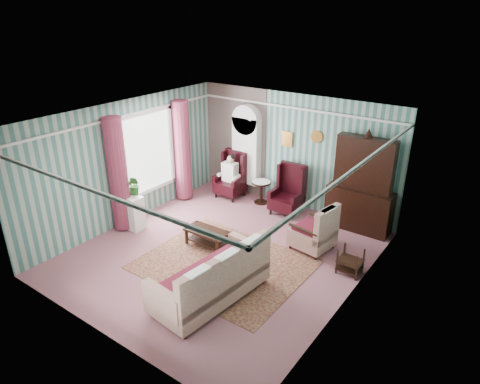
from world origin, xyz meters
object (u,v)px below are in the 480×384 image
Objects in this scene: bookcase at (246,156)px; wingback_left at (230,175)px; round_side_table at (261,192)px; wingback_right at (287,190)px; sofa at (210,276)px; seated_woman at (230,176)px; floral_armchair at (313,230)px; nest_table at (350,261)px; plant_stand at (132,212)px; dresser_hutch at (362,182)px; coffee_table at (207,238)px.

bookcase is 1.79× the size of wingback_left.
round_side_table is at bearing 9.46° from wingback_left.
wingback_right is 3.80m from sofa.
wingback_right is 1.06× the size of seated_woman.
wingback_right is 2.08× the size of round_side_table.
bookcase is at bearing 69.42° from floral_armchair.
bookcase is 4.15× the size of nest_table.
plant_stand is at bearing -106.22° from wingback_left.
bookcase is 1.90× the size of seated_woman.
floral_armchair is at bearing -41.38° from wingback_right.
wingback_right is 0.92m from round_side_table.
seated_woman is 3.26m from floral_armchair.
sofa is at bearing -105.79° from dresser_hutch.
dresser_hutch is at bearing 48.58° from coffee_table.
wingback_left is 2.69m from coffee_table.
floral_armchair is (2.80, -1.54, -0.68)m from bookcase.
wingback_right is (-1.75, -0.27, -0.55)m from dresser_hutch.
floral_armchair is (-1.02, 0.40, 0.17)m from nest_table.
coffee_table is at bearing -103.99° from wingback_right.
seated_woman reaches higher than sofa.
plant_stand is at bearing -169.52° from coffee_table.
coffee_table is at bearing 10.48° from plant_stand.
coffee_table is (1.16, -2.39, -0.43)m from wingback_left.
floral_armchair is (3.85, 1.60, 0.04)m from plant_stand.
wingback_left is (-3.50, -0.27, -0.55)m from dresser_hutch.
wingback_left reaches higher than plant_stand.
seated_woman is at bearing 115.81° from coffee_table.
plant_stand is 0.91× the size of floral_armchair.
bookcase is 0.68m from wingback_left.
floral_armchair is at bearing 33.20° from coffee_table.
round_side_table is (0.90, 0.15, -0.33)m from wingback_left.
wingback_left is 1.00× the size of wingback_right.
floral_armchair is (0.69, 2.60, -0.04)m from sofa.
wingback_left is at bearing 0.00° from seated_woman.
wingback_left reaches higher than nest_table.
bookcase is 3.07m from coffee_table.
dresser_hutch is 3.93× the size of round_side_table.
wingback_left reaches higher than floral_armchair.
bookcase reaches higher than floral_armchair.
nest_table is at bearing -72.61° from dresser_hutch.
sofa is at bearing 173.35° from floral_armchair.
wingback_right is at bearing 0.00° from wingback_left.
dresser_hutch is 1.89× the size of wingback_right.
floral_armchair is (1.30, -1.15, -0.19)m from wingback_right.
sofa reaches higher than nest_table.
wingback_right reaches higher than sofa.
coffee_table is at bearing -163.95° from nest_table.
plant_stand reaches higher than coffee_table.
bookcase is 1.07m from round_side_table.
round_side_table reaches higher than nest_table.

